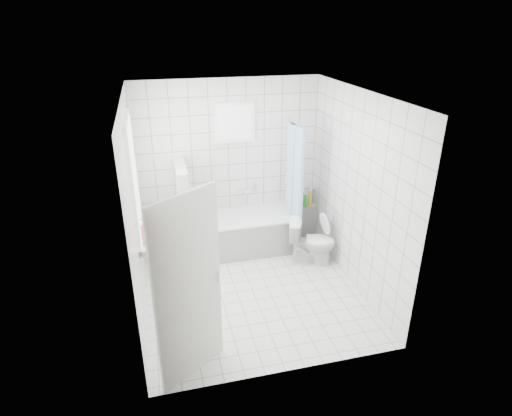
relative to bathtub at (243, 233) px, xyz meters
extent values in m
plane|color=white|center=(-0.12, -1.12, -0.29)|extent=(3.00, 3.00, 0.00)
plane|color=white|center=(-0.12, -1.12, 2.31)|extent=(3.00, 3.00, 0.00)
cube|color=white|center=(-0.12, 0.38, 1.01)|extent=(2.80, 0.02, 2.60)
cube|color=white|center=(-0.12, -2.62, 1.01)|extent=(2.80, 0.02, 2.60)
cube|color=white|center=(-1.52, -1.12, 1.01)|extent=(0.02, 3.00, 2.60)
cube|color=white|center=(1.28, -1.12, 1.01)|extent=(0.02, 3.00, 2.60)
cube|color=white|center=(-1.48, -0.82, 1.31)|extent=(0.01, 0.90, 1.40)
cube|color=white|center=(-0.02, 0.33, 1.66)|extent=(0.50, 0.01, 0.50)
cube|color=white|center=(-1.43, -0.82, 0.57)|extent=(0.18, 1.02, 0.08)
cube|color=silver|center=(-1.04, -2.38, 0.71)|extent=(0.68, 0.49, 2.00)
cube|color=white|center=(0.00, 0.00, -0.02)|extent=(1.64, 0.75, 0.55)
cube|color=white|center=(0.00, 0.00, 0.27)|extent=(1.66, 0.77, 0.03)
cube|color=white|center=(-0.89, -0.05, 0.46)|extent=(0.15, 0.85, 1.50)
cube|color=white|center=(1.14, 0.25, -0.02)|extent=(0.40, 0.24, 0.55)
imported|color=white|center=(0.91, -0.64, 0.06)|extent=(0.77, 0.60, 0.69)
cylinder|color=silver|center=(0.77, -0.02, 1.71)|extent=(0.02, 0.80, 0.02)
cube|color=silver|center=(0.10, 0.33, 0.56)|extent=(0.18, 0.06, 0.06)
imported|color=#CB4F78|center=(-1.42, -1.14, 0.78)|extent=(0.16, 0.16, 0.33)
imported|color=silver|center=(-1.42, -0.70, 0.75)|extent=(0.13, 0.13, 0.27)
imported|color=#2CC4C9|center=(-1.42, -0.98, 0.70)|extent=(0.10, 0.10, 0.19)
cylinder|color=green|center=(1.07, 0.16, 0.37)|extent=(0.06, 0.06, 0.22)
cylinder|color=red|center=(1.10, 0.27, 0.37)|extent=(0.06, 0.06, 0.22)
cylinder|color=yellow|center=(1.17, 0.17, 0.39)|extent=(0.06, 0.06, 0.27)
cylinder|color=blue|center=(1.22, 0.26, 0.38)|extent=(0.06, 0.06, 0.25)
camera|label=1|loc=(-1.25, -5.82, 3.10)|focal=30.00mm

